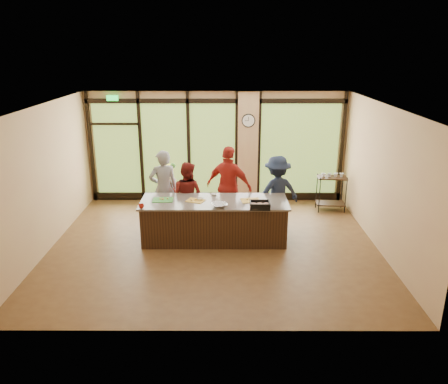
{
  "coord_description": "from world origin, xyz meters",
  "views": [
    {
      "loc": [
        0.24,
        -8.62,
        4.11
      ],
      "look_at": [
        0.21,
        0.4,
        1.09
      ],
      "focal_mm": 35.0,
      "sensor_mm": 36.0,
      "label": 1
    }
  ],
  "objects_px": {
    "cook_right": "(277,192)",
    "flower_stand": "(168,195)",
    "roasting_pan": "(260,207)",
    "bar_cart": "(331,188)",
    "cook_left": "(164,189)",
    "island_base": "(214,221)"
  },
  "relations": [
    {
      "from": "cook_right",
      "to": "bar_cart",
      "type": "relative_size",
      "value": 1.71
    },
    {
      "from": "cook_left",
      "to": "cook_right",
      "type": "bearing_deg",
      "value": 160.31
    },
    {
      "from": "island_base",
      "to": "flower_stand",
      "type": "bearing_deg",
      "value": 123.53
    },
    {
      "from": "cook_right",
      "to": "bar_cart",
      "type": "height_order",
      "value": "cook_right"
    },
    {
      "from": "cook_right",
      "to": "flower_stand",
      "type": "relative_size",
      "value": 2.17
    },
    {
      "from": "cook_left",
      "to": "flower_stand",
      "type": "height_order",
      "value": "cook_left"
    },
    {
      "from": "cook_right",
      "to": "roasting_pan",
      "type": "bearing_deg",
      "value": 50.37
    },
    {
      "from": "roasting_pan",
      "to": "bar_cart",
      "type": "xyz_separation_m",
      "value": [
        2.04,
        2.32,
        -0.35
      ]
    },
    {
      "from": "cook_left",
      "to": "flower_stand",
      "type": "distance_m",
      "value": 1.19
    },
    {
      "from": "bar_cart",
      "to": "roasting_pan",
      "type": "bearing_deg",
      "value": -127.27
    },
    {
      "from": "cook_right",
      "to": "bar_cart",
      "type": "distance_m",
      "value": 1.91
    },
    {
      "from": "cook_right",
      "to": "flower_stand",
      "type": "distance_m",
      "value": 2.98
    },
    {
      "from": "cook_left",
      "to": "flower_stand",
      "type": "relative_size",
      "value": 2.32
    },
    {
      "from": "cook_right",
      "to": "flower_stand",
      "type": "xyz_separation_m",
      "value": [
        -2.71,
        1.14,
        -0.47
      ]
    },
    {
      "from": "cook_left",
      "to": "bar_cart",
      "type": "xyz_separation_m",
      "value": [
        4.22,
        1.02,
        -0.32
      ]
    },
    {
      "from": "cook_left",
      "to": "roasting_pan",
      "type": "relative_size",
      "value": 4.52
    },
    {
      "from": "roasting_pan",
      "to": "cook_right",
      "type": "bearing_deg",
      "value": 69.33
    },
    {
      "from": "roasting_pan",
      "to": "bar_cart",
      "type": "height_order",
      "value": "bar_cart"
    },
    {
      "from": "cook_left",
      "to": "roasting_pan",
      "type": "xyz_separation_m",
      "value": [
        2.17,
        -1.3,
        0.03
      ]
    },
    {
      "from": "island_base",
      "to": "roasting_pan",
      "type": "height_order",
      "value": "roasting_pan"
    },
    {
      "from": "cook_left",
      "to": "bar_cart",
      "type": "distance_m",
      "value": 4.35
    },
    {
      "from": "roasting_pan",
      "to": "bar_cart",
      "type": "relative_size",
      "value": 0.4
    }
  ]
}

